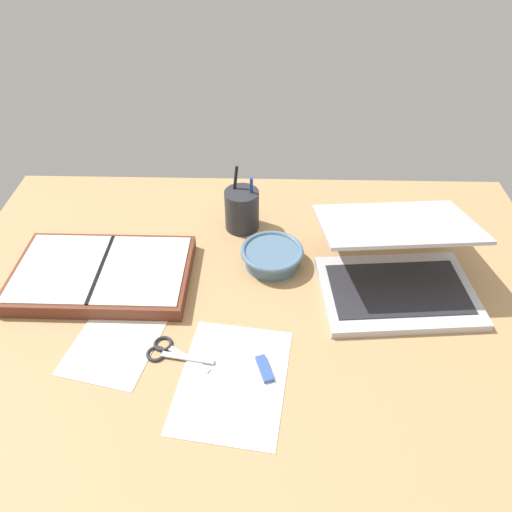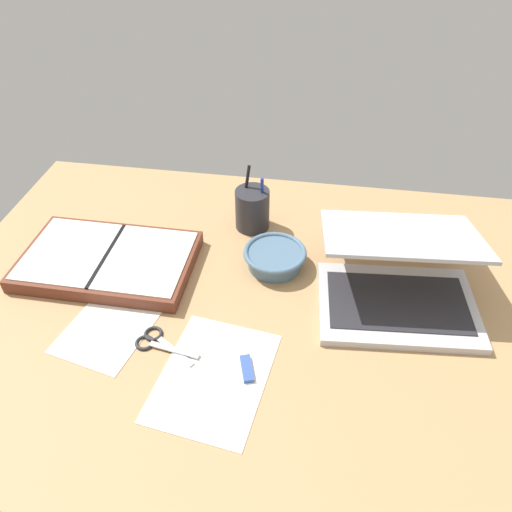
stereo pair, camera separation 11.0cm
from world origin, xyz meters
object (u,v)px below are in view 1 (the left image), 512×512
Objects in this scene: laptop at (397,268)px; bowl at (272,256)px; planner at (102,274)px; scissors at (167,351)px; pen_cup at (242,210)px.

laptop reaches higher than bowl.
scissors is (17.87, -20.51, -1.47)cm from planner.
pen_cup is (-35.14, 21.02, 0.13)cm from laptop.
laptop is 2.42× the size of bowl.
laptop is 52.48cm from scissors.
pen_cup is at bearing 34.34° from planner.
pen_cup is at bearing 144.35° from laptop.
laptop is at bearing 44.10° from scissors.
pen_cup is at bearing 93.76° from scissors.
pen_cup reaches higher than bowl.
scissors is at bearing -107.44° from pen_cup.
laptop and pen_cup have the same top height.
laptop reaches higher than scissors.
bowl is 39.07cm from planner.
planner is (-66.00, 0.18, -3.46)cm from laptop.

